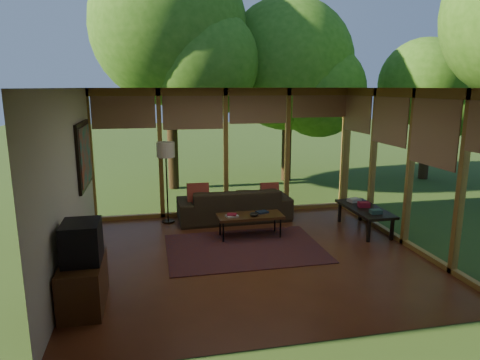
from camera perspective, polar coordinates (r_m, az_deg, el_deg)
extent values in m
plane|color=brown|center=(7.13, 1.74, -10.07)|extent=(5.50, 5.50, 0.00)
plane|color=silver|center=(6.60, 1.89, 12.18)|extent=(5.50, 5.50, 0.00)
cube|color=beige|center=(6.65, -21.86, -0.42)|extent=(0.04, 5.00, 2.70)
cube|color=beige|center=(4.42, 9.54, -5.81)|extent=(5.50, 0.04, 2.70)
cube|color=olive|center=(9.15, -1.90, 3.71)|extent=(5.50, 0.12, 2.70)
cube|color=olive|center=(7.85, 21.73, 1.41)|extent=(0.12, 5.00, 2.70)
plane|color=#395620|center=(17.51, 21.42, 2.48)|extent=(40.00, 40.00, 0.00)
cylinder|color=#3C2916|center=(11.66, -9.24, 12.14)|extent=(0.28, 0.28, 5.43)
sphere|color=#2C5D15|center=(11.76, -9.51, 19.51)|extent=(4.00, 4.00, 4.00)
cylinder|color=#3C2916|center=(12.64, 6.25, 9.66)|extent=(0.28, 0.28, 4.30)
sphere|color=#2C5D15|center=(12.64, 6.38, 15.07)|extent=(3.71, 3.71, 3.71)
cylinder|color=#3C2916|center=(13.78, 23.00, 7.54)|extent=(0.28, 0.28, 3.61)
sphere|color=#2C5D15|center=(13.75, 23.36, 11.70)|extent=(2.59, 2.59, 2.59)
cube|color=maroon|center=(7.43, 0.61, -9.06)|extent=(2.64, 1.87, 0.01)
imported|color=#34291A|center=(8.89, -0.80, -3.22)|extent=(2.32, 0.94, 0.67)
cube|color=maroon|center=(8.67, -5.61, -1.90)|extent=(0.44, 0.23, 0.46)
cube|color=maroon|center=(8.95, 3.98, -1.60)|extent=(0.38, 0.20, 0.40)
cube|color=#B8B1A7|center=(7.73, -1.10, -4.81)|extent=(0.24, 0.20, 0.03)
cube|color=maroon|center=(7.72, -1.10, -4.62)|extent=(0.20, 0.17, 0.03)
cube|color=#162031|center=(7.98, 2.97, -4.28)|extent=(0.24, 0.21, 0.03)
ellipsoid|color=black|center=(7.76, 1.88, -4.60)|extent=(0.16, 0.16, 0.07)
cube|color=#4B2A14|center=(5.86, -20.15, -12.82)|extent=(0.50, 1.00, 0.60)
cube|color=black|center=(5.65, -20.36, -7.75)|extent=(0.45, 0.55, 0.50)
cube|color=#31554F|center=(8.19, 17.65, -4.04)|extent=(0.21, 0.16, 0.07)
cube|color=maroon|center=(8.57, 16.19, -3.16)|extent=(0.23, 0.19, 0.10)
cube|color=#B8B1A7|center=(8.91, 14.98, -2.60)|extent=(0.27, 0.23, 0.07)
cylinder|color=black|center=(8.94, -9.54, -5.45)|extent=(0.26, 0.26, 0.03)
cylinder|color=black|center=(8.74, -9.72, -0.60)|extent=(0.03, 0.03, 1.52)
cylinder|color=beige|center=(8.61, -9.89, 4.01)|extent=(0.36, 0.36, 0.30)
cube|color=#4B2A14|center=(7.85, 1.35, -4.84)|extent=(1.20, 0.50, 0.05)
cylinder|color=black|center=(7.65, -2.24, -6.98)|extent=(0.03, 0.03, 0.38)
cylinder|color=black|center=(7.89, 5.42, -6.43)|extent=(0.03, 0.03, 0.38)
cylinder|color=black|center=(7.99, -2.68, -6.15)|extent=(0.03, 0.03, 0.38)
cylinder|color=black|center=(8.22, 4.67, -5.65)|extent=(0.03, 0.03, 0.38)
cube|color=black|center=(8.54, 16.31, -3.72)|extent=(0.60, 1.40, 0.05)
cube|color=black|center=(8.00, 16.77, -6.56)|extent=(0.05, 0.05, 0.40)
cube|color=black|center=(8.23, 19.60, -6.24)|extent=(0.05, 0.05, 0.40)
cube|color=black|center=(9.02, 13.15, -4.22)|extent=(0.05, 0.05, 0.40)
cube|color=black|center=(9.22, 15.75, -4.01)|extent=(0.05, 0.05, 0.40)
cube|color=black|center=(7.98, -20.11, 3.16)|extent=(0.05, 1.35, 1.15)
cube|color=#176768|center=(7.97, -19.89, 3.17)|extent=(0.02, 1.20, 1.00)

